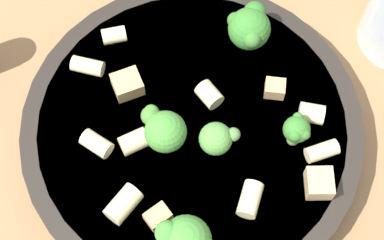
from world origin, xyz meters
TOP-DOWN VIEW (x-y plane):
  - ground_plane at (0.00, 0.00)m, footprint 2.00×2.00m
  - pasta_bowl at (0.00, 0.00)m, footprint 0.29×0.29m
  - broccoli_floret_0 at (-0.06, -0.06)m, footprint 0.02×0.02m
  - broccoli_floret_1 at (0.03, -0.09)m, footprint 0.04×0.04m
  - broccoli_floret_2 at (0.01, 0.03)m, footprint 0.04×0.03m
  - broccoli_floret_3 at (-0.03, -0.00)m, footprint 0.03×0.03m
  - broccoli_floret_4 at (-0.08, 0.07)m, footprint 0.04×0.04m
  - rigatoni_0 at (0.11, 0.00)m, footprint 0.02×0.02m
  - rigatoni_1 at (-0.06, -0.08)m, footprint 0.03×0.03m
  - rigatoni_2 at (0.03, 0.07)m, footprint 0.03×0.02m
  - rigatoni_3 at (-0.08, 0.01)m, footprint 0.03×0.03m
  - rigatoni_4 at (0.02, 0.05)m, footprint 0.02×0.03m
  - rigatoni_5 at (-0.09, -0.06)m, footprint 0.02×0.03m
  - rigatoni_6 at (0.01, -0.03)m, footprint 0.02×0.02m
  - rigatoni_7 at (-0.02, 0.09)m, footprint 0.02×0.03m
  - rigatoni_8 at (0.10, 0.04)m, footprint 0.03×0.03m
  - chicken_chunk_0 at (-0.05, 0.07)m, footprint 0.02×0.02m
  - chicken_chunk_1 at (-0.02, -0.07)m, footprint 0.02×0.02m
  - chicken_chunk_2 at (-0.11, -0.04)m, footprint 0.03×0.03m
  - chicken_chunk_3 at (0.06, 0.02)m, footprint 0.03×0.03m

SIDE VIEW (x-z plane):
  - ground_plane at x=0.00m, z-range 0.00..0.00m
  - pasta_bowl at x=0.00m, z-range 0.00..0.04m
  - chicken_chunk_0 at x=-0.05m, z-range 0.04..0.05m
  - rigatoni_5 at x=-0.09m, z-range 0.04..0.05m
  - rigatoni_8 at x=0.10m, z-range 0.04..0.05m
  - chicken_chunk_1 at x=-0.02m, z-range 0.04..0.05m
  - rigatoni_0 at x=0.11m, z-range 0.04..0.05m
  - rigatoni_2 at x=0.03m, z-range 0.04..0.05m
  - rigatoni_3 at x=-0.08m, z-range 0.04..0.05m
  - chicken_chunk_3 at x=0.06m, z-range 0.04..0.05m
  - rigatoni_6 at x=0.01m, z-range 0.04..0.05m
  - rigatoni_4 at x=0.02m, z-range 0.04..0.05m
  - rigatoni_1 at x=-0.06m, z-range 0.04..0.05m
  - chicken_chunk_2 at x=-0.11m, z-range 0.04..0.05m
  - rigatoni_7 at x=-0.02m, z-range 0.04..0.05m
  - broccoli_floret_0 at x=-0.06m, z-range 0.04..0.07m
  - broccoli_floret_4 at x=-0.08m, z-range 0.04..0.08m
  - broccoli_floret_1 at x=0.03m, z-range 0.04..0.08m
  - broccoli_floret_3 at x=-0.03m, z-range 0.04..0.08m
  - broccoli_floret_2 at x=0.01m, z-range 0.04..0.08m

